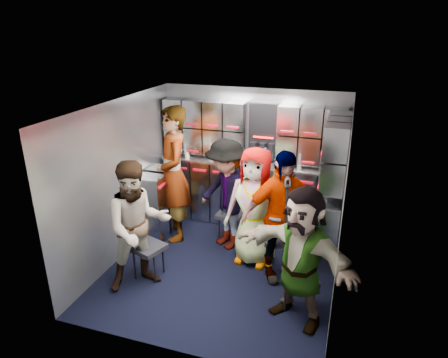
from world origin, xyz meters
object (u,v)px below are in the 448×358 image
(attendant_standing, at_px, (173,175))
(attendant_arc_c, at_px, (255,207))
(attendant_arc_b, at_px, (227,195))
(attendant_arc_e, at_px, (301,257))
(jump_seat_mid_right, at_px, (281,242))
(jump_seat_mid_left, at_px, (230,216))
(attendant_arc_d, at_px, (280,217))
(jump_seat_center, at_px, (257,229))
(jump_seat_near_left, at_px, (148,249))
(jump_seat_near_right, at_px, (300,278))
(attendant_arc_a, at_px, (138,226))

(attendant_standing, bearing_deg, attendant_arc_c, 43.56)
(attendant_arc_b, bearing_deg, attendant_arc_e, -12.62)
(jump_seat_mid_right, height_order, attendant_arc_b, attendant_arc_b)
(jump_seat_mid_left, height_order, attendant_standing, attendant_standing)
(attendant_arc_c, distance_m, attendant_arc_d, 0.46)
(jump_seat_center, distance_m, attendant_standing, 1.39)
(jump_seat_near_left, xyz_separation_m, jump_seat_mid_left, (0.69, 1.19, -0.01))
(attendant_arc_c, bearing_deg, jump_seat_near_right, -40.53)
(jump_seat_near_right, distance_m, attendant_standing, 2.31)
(jump_seat_mid_right, bearing_deg, attendant_arc_e, -69.01)
(attendant_arc_d, bearing_deg, attendant_arc_a, 172.32)
(jump_seat_mid_right, relative_size, attendant_arc_c, 0.28)
(attendant_arc_a, distance_m, attendant_arc_b, 1.38)
(attendant_arc_d, bearing_deg, attendant_arc_b, 116.74)
(jump_seat_near_left, bearing_deg, attendant_standing, 95.69)
(jump_seat_near_right, bearing_deg, attendant_arc_e, -90.00)
(attendant_arc_a, bearing_deg, attendant_standing, 53.80)
(jump_seat_center, relative_size, attendant_arc_a, 0.29)
(jump_seat_mid_left, relative_size, attendant_arc_d, 0.26)
(jump_seat_near_left, bearing_deg, attendant_arc_c, 33.03)
(jump_seat_mid_left, height_order, attendant_arc_c, attendant_arc_c)
(jump_seat_center, distance_m, attendant_arc_e, 1.40)
(attendant_arc_a, bearing_deg, attendant_arc_e, -41.92)
(jump_seat_center, bearing_deg, attendant_arc_c, -90.00)
(jump_seat_mid_left, distance_m, attendant_arc_e, 1.87)
(jump_seat_mid_right, xyz_separation_m, attendant_arc_c, (-0.38, 0.08, 0.40))
(jump_seat_near_left, distance_m, attendant_arc_a, 0.44)
(attendant_arc_a, distance_m, attendant_arc_e, 1.87)
(jump_seat_near_right, relative_size, attendant_arc_b, 0.29)
(attendant_arc_c, distance_m, attendant_arc_e, 1.19)
(jump_seat_near_right, xyz_separation_m, attendant_arc_b, (-1.17, 1.04, 0.40))
(jump_seat_mid_left, distance_m, jump_seat_center, 0.53)
(jump_seat_near_right, bearing_deg, jump_seat_center, 126.71)
(attendant_arc_b, height_order, attendant_arc_e, attendant_arc_b)
(jump_seat_near_left, height_order, attendant_arc_e, attendant_arc_e)
(jump_seat_center, height_order, jump_seat_mid_right, jump_seat_mid_right)
(jump_seat_near_left, distance_m, jump_seat_near_right, 1.87)
(attendant_arc_a, relative_size, attendant_arc_b, 1.01)
(jump_seat_center, bearing_deg, attendant_arc_b, 169.89)
(jump_seat_near_left, relative_size, jump_seat_near_right, 1.03)
(attendant_standing, relative_size, attendant_arc_c, 1.24)
(jump_seat_near_left, distance_m, jump_seat_center, 1.48)
(attendant_standing, bearing_deg, jump_seat_near_right, 28.06)
(jump_seat_mid_left, distance_m, attendant_arc_d, 1.18)
(jump_seat_mid_right, bearing_deg, jump_seat_near_left, -156.46)
(jump_seat_mid_right, bearing_deg, attendant_arc_b, 157.67)
(jump_seat_near_left, distance_m, attendant_arc_e, 1.91)
(attendant_arc_a, relative_size, attendant_arc_d, 0.96)
(jump_seat_center, height_order, attendant_arc_d, attendant_arc_d)
(attendant_arc_b, bearing_deg, jump_seat_near_left, -90.91)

